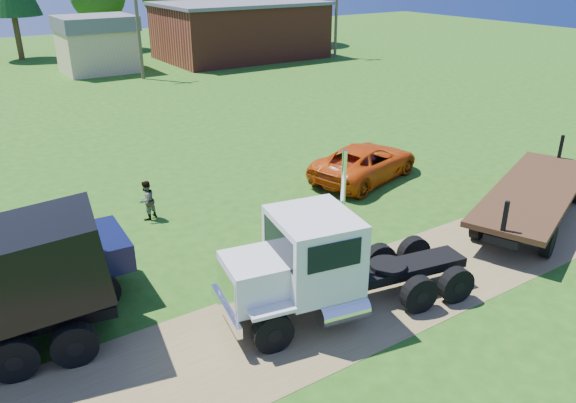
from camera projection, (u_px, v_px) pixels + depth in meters
ground at (368, 296)px, 16.51m from camera, size 140.00×140.00×0.00m
dirt_track at (369, 296)px, 16.51m from camera, size 120.00×4.20×0.01m
white_semi_tractor at (316, 266)px, 15.10m from camera, size 7.60×3.66×4.48m
orange_pickup at (365, 162)px, 24.98m from camera, size 6.24×4.12×1.59m
flatbed_trailer at (534, 195)px, 21.02m from camera, size 9.14×5.70×2.25m
spectator_b at (146, 200)px, 21.11m from camera, size 0.93×0.86×1.53m
brick_building at (240, 30)px, 55.16m from camera, size 15.40×10.40×5.30m
tan_shed at (98, 43)px, 48.16m from camera, size 6.20×5.40×4.70m
utility_poles at (137, 19)px, 44.44m from camera, size 42.20×0.28×9.00m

